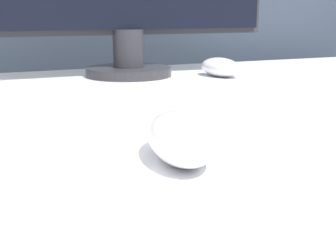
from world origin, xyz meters
TOP-DOWN VIEW (x-y plane):
  - partition_panel at (0.00, 0.70)m, footprint 5.00×0.03m
  - computer_mouse_near at (0.00, -0.21)m, footprint 0.09×0.14m
  - keyboard at (-0.09, 0.03)m, footprint 0.39×0.14m
  - computer_mouse_far at (0.34, 0.30)m, footprint 0.08×0.12m

SIDE VIEW (x-z plane):
  - partition_panel at x=0.00m, z-range 0.00..1.01m
  - keyboard at x=-0.09m, z-range 0.75..0.78m
  - computer_mouse_far at x=0.34m, z-range 0.75..0.79m
  - computer_mouse_near at x=0.00m, z-range 0.75..0.80m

